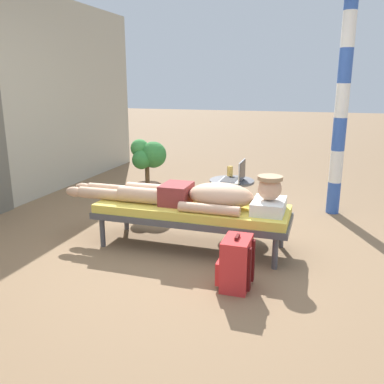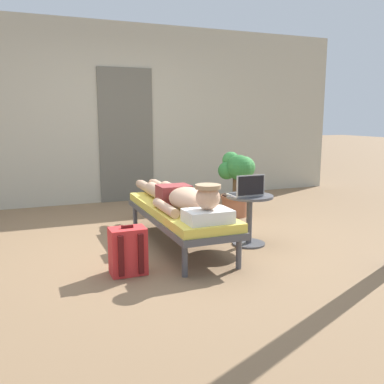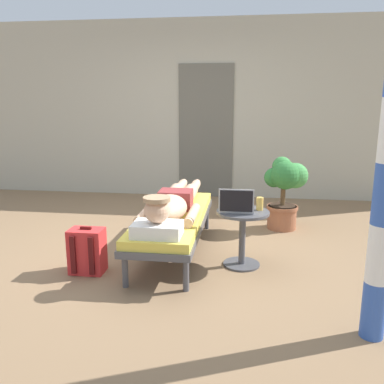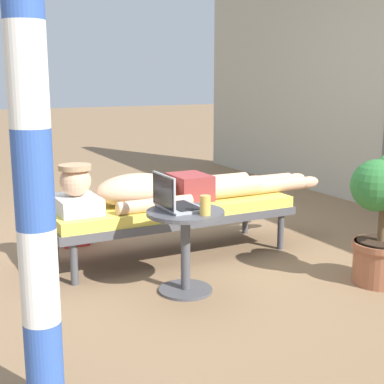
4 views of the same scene
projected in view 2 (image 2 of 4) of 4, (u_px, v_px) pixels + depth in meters
name	position (u px, v px, depth m)	size (l,w,h in m)	color
ground_plane	(162.00, 246.00, 4.31)	(40.00, 40.00, 0.00)	#846647
house_wall_back	(120.00, 114.00, 6.49)	(7.60, 0.20, 2.70)	#B2AD99
house_door_panel	(126.00, 136.00, 6.47)	(0.84, 0.03, 2.04)	#625F54
lounge_chair	(179.00, 213.00, 4.28)	(0.61, 1.84, 0.42)	#4C4C51
person_reclining	(181.00, 197.00, 4.20)	(0.53, 2.17, 0.33)	white
side_table	(249.00, 211.00, 4.32)	(0.48, 0.48, 0.52)	#4C4C51
laptop	(247.00, 191.00, 4.21)	(0.31, 0.24, 0.23)	#A5A8AD
drink_glass	(260.00, 188.00, 4.39)	(0.06, 0.06, 0.12)	gold
backpack	(128.00, 251.00, 3.54)	(0.30, 0.26, 0.42)	red
potted_plant	(237.00, 179.00, 5.54)	(0.50, 0.45, 0.86)	#9E5B3D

